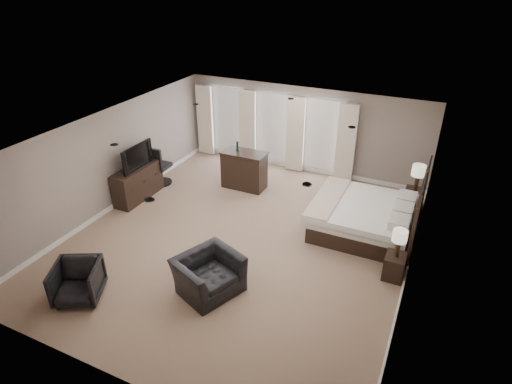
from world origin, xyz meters
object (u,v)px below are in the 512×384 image
at_px(lamp_far, 417,178).
at_px(bed, 368,205).
at_px(desk_chair, 159,165).
at_px(bar_stool_right, 256,176).
at_px(bar_stool_left, 227,173).
at_px(dresser, 138,183).
at_px(nightstand_far, 413,201).
at_px(tv, 135,165).
at_px(bar_counter, 244,170).
at_px(nightstand_near, 394,266).
at_px(armchair_near, 208,269).
at_px(armchair_far, 77,280).
at_px(lamp_near, 399,243).

bearing_deg(lamp_far, bed, -121.54).
bearing_deg(desk_chair, bar_stool_right, -164.00).
bearing_deg(bar_stool_left, dresser, -135.00).
relative_size(nightstand_far, tv, 0.54).
xyz_separation_m(tv, bar_counter, (2.35, 1.79, -0.44)).
distance_m(tv, bar_stool_left, 2.63).
xyz_separation_m(nightstand_near, tv, (-6.92, 0.51, 0.73)).
bearing_deg(nightstand_near, desk_chair, 167.92).
bearing_deg(dresser, nightstand_near, -4.22).
bearing_deg(nightstand_near, lamp_far, 90.00).
xyz_separation_m(lamp_far, bar_stool_right, (-4.23, -0.52, -0.58)).
height_order(dresser, desk_chair, desk_chair).
bearing_deg(bar_stool_left, armchair_near, -66.16).
bearing_deg(bed, desk_chair, 179.77).
height_order(lamp_far, armchair_far, lamp_far).
distance_m(armchair_far, desk_chair, 4.92).
relative_size(lamp_far, armchair_far, 0.82).
bearing_deg(lamp_near, tv, 175.78).
xyz_separation_m(nightstand_near, bar_stool_right, (-4.23, 2.38, 0.13)).
bearing_deg(armchair_far, bar_counter, 54.68).
height_order(bar_counter, bar_stool_right, bar_counter).
relative_size(nightstand_far, desk_chair, 0.52).
height_order(armchair_near, bar_stool_left, armchair_near).
bearing_deg(armchair_near, lamp_far, -11.39).
distance_m(bed, tv, 6.11).
height_order(nightstand_near, dresser, dresser).
xyz_separation_m(nightstand_far, bar_stool_left, (-5.12, -0.59, 0.03)).
distance_m(lamp_near, bar_stool_right, 4.87).
height_order(dresser, bar_stool_left, dresser).
height_order(lamp_near, bar_stool_left, lamp_near).
bearing_deg(tv, nightstand_far, -70.95).
bearing_deg(lamp_far, bar_stool_right, -172.98).
bearing_deg(nightstand_near, dresser, 175.78).
bearing_deg(armchair_far, dresser, 85.53).
relative_size(armchair_far, bar_stool_left, 1.25).
height_order(bar_stool_left, bar_stool_right, bar_stool_right).
relative_size(lamp_near, armchair_far, 0.71).
relative_size(nightstand_near, bar_stool_left, 0.77).
bearing_deg(armchair_near, nightstand_near, -36.59).
distance_m(lamp_near, bar_counter, 5.13).
distance_m(nightstand_far, armchair_near, 5.84).
relative_size(armchair_near, bar_stool_left, 1.72).
bearing_deg(lamp_far, lamp_near, -90.00).
relative_size(armchair_far, bar_stool_right, 1.09).
relative_size(bed, desk_chair, 1.95).
distance_m(dresser, bar_stool_left, 2.55).
relative_size(lamp_near, bar_stool_left, 0.89).
distance_m(nightstand_far, bar_stool_left, 5.15).
bearing_deg(lamp_near, armchair_far, -149.18).
relative_size(bed, bar_counter, 1.86).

